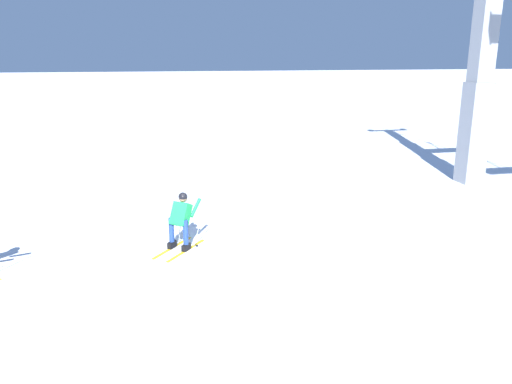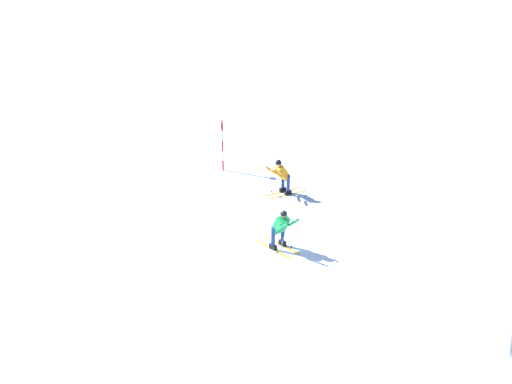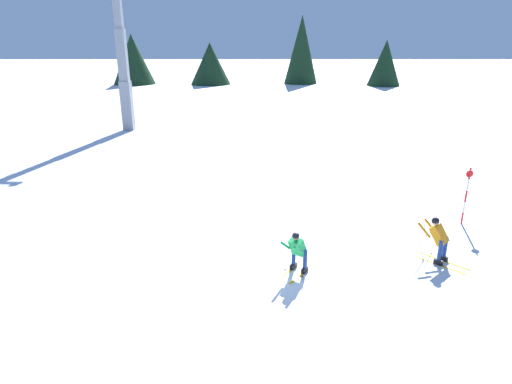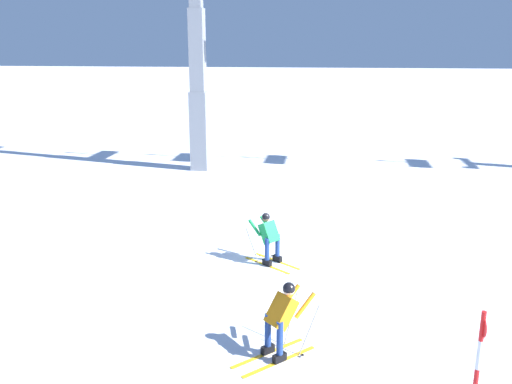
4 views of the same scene
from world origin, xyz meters
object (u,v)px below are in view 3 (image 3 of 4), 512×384
lift_tower_far (123,65)px  trail_marker_pole (466,194)px  skier_carving_main (297,249)px  skier_distant_uphill (438,237)px

lift_tower_far → trail_marker_pole: size_ratio=5.13×
skier_carving_main → skier_distant_uphill: 4.70m
lift_tower_far → skier_distant_uphill: 26.81m
skier_carving_main → lift_tower_far: (21.99, 11.23, 4.09)m
skier_carving_main → skier_distant_uphill: bearing=-80.8°
skier_carving_main → lift_tower_far: size_ratio=0.14×
trail_marker_pole → skier_distant_uphill: size_ratio=1.38×
skier_carving_main → lift_tower_far: bearing=27.0°
trail_marker_pole → skier_distant_uphill: 3.77m
lift_tower_far → skier_carving_main: bearing=-153.0°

